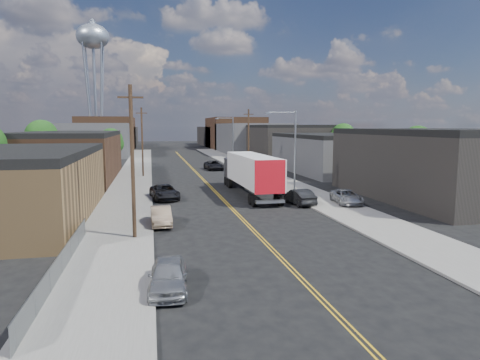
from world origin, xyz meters
name	(u,v)px	position (x,y,z in m)	size (l,w,h in m)	color
ground	(190,166)	(0.00, 60.00, 0.00)	(260.00, 260.00, 0.00)	black
centerline	(199,176)	(0.00, 45.00, 0.01)	(0.32, 120.00, 0.01)	gold
sidewalk_left	(134,177)	(-9.50, 45.00, 0.07)	(5.00, 140.00, 0.15)	slate
sidewalk_right	(261,174)	(9.50, 45.00, 0.07)	(5.00, 140.00, 0.15)	slate
warehouse_tan	(9,185)	(-18.00, 18.00, 2.80)	(12.00, 22.00, 5.60)	brown
warehouse_brown	(70,156)	(-18.00, 44.00, 3.30)	(12.00, 26.00, 6.60)	#4A2E1D
industrial_right_a	(442,164)	(21.99, 20.00, 3.55)	(14.00, 22.00, 7.10)	black
industrial_right_b	(335,153)	(22.00, 46.00, 3.05)	(14.00, 24.00, 6.10)	#373739
industrial_right_c	(285,142)	(22.00, 72.00, 3.80)	(14.00, 22.00, 7.60)	black
skyline_left_a	(98,139)	(-20.00, 95.00, 4.00)	(16.00, 30.00, 8.00)	#373739
skyline_right_a	(252,138)	(20.00, 95.00, 4.00)	(16.00, 30.00, 8.00)	#373739
skyline_left_b	(108,134)	(-20.00, 120.00, 5.00)	(16.00, 26.00, 10.00)	#4A2E1D
skyline_right_b	(234,133)	(20.00, 120.00, 5.00)	(16.00, 26.00, 10.00)	#4A2E1D
skyline_left_c	(113,137)	(-20.00, 140.00, 3.50)	(16.00, 40.00, 7.00)	black
skyline_right_c	(224,136)	(20.00, 140.00, 3.50)	(16.00, 40.00, 7.00)	black
water_tower	(93,41)	(-22.00, 110.00, 30.65)	(9.00, 9.00, 36.90)	gray
streetlight_near	(292,146)	(7.60, 25.00, 5.33)	(3.39, 0.25, 9.00)	gray
streetlight_far	(231,137)	(7.60, 60.00, 5.33)	(3.39, 0.25, 9.00)	gray
utility_pole_left_near	(132,161)	(-8.20, 10.00, 5.14)	(1.60, 0.26, 10.00)	black
utility_pole_left_far	(142,142)	(-8.20, 45.00, 5.14)	(1.60, 0.26, 10.00)	black
utility_pole_right	(249,140)	(8.20, 48.00, 5.14)	(1.60, 0.26, 10.00)	black
chainlink_fence	(61,264)	(-11.50, 3.50, 0.66)	(0.05, 16.00, 1.22)	slate
tree_left_mid	(42,138)	(-23.94, 55.00, 5.48)	(5.10, 5.04, 8.37)	black
tree_left_far	(111,142)	(-13.94, 62.00, 4.57)	(4.35, 4.20, 6.97)	black
tree_right_near	(418,144)	(30.06, 36.00, 4.87)	(4.60, 4.48, 7.44)	black
tree_right_far	(343,137)	(30.06, 60.00, 5.18)	(4.85, 4.76, 7.91)	black
semi_truck	(249,171)	(3.40, 26.65, 2.49)	(3.15, 16.72, 4.37)	silver
car_left_a	(168,276)	(-6.40, 0.53, 0.72)	(1.70, 4.22, 1.44)	#97999C
car_left_b	(161,216)	(-6.40, 13.67, 0.69)	(1.47, 4.20, 1.38)	#887059
car_left_c	(165,192)	(-5.78, 25.12, 0.74)	(2.46, 5.34, 1.48)	black
car_right_oncoming	(299,197)	(6.60, 19.60, 0.75)	(1.58, 4.54, 1.50)	black
car_right_lot_a	(347,197)	(10.86, 18.38, 0.80)	(2.17, 4.70, 1.31)	#A3A4A8
car_right_lot_c	(256,170)	(8.43, 43.69, 0.82)	(1.59, 3.95, 1.35)	black
car_ahead_truck	(214,165)	(3.34, 53.04, 0.77)	(2.56, 5.54, 1.54)	black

